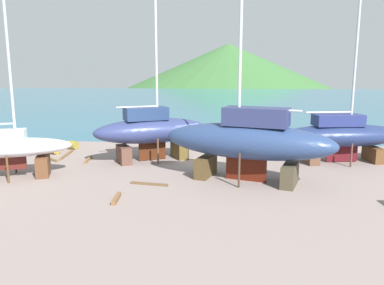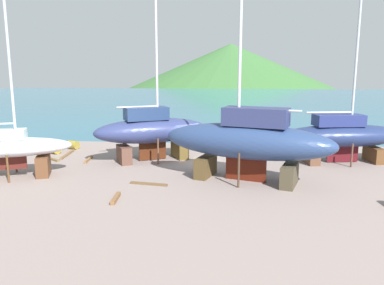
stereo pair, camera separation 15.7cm
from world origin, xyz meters
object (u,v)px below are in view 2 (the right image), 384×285
object	(u,v)px
barrel_rust_far	(54,149)
sailboat_small_center	(247,140)
barrel_tipped_right	(31,144)
sailboat_large_starboard	(343,135)
barrel_tipped_center	(73,145)
sailboat_far_slipway	(10,148)
sailboat_mid_port	(152,130)
worker	(263,146)

from	to	relation	value
barrel_rust_far	sailboat_small_center	bearing A→B (deg)	-22.64
barrel_rust_far	barrel_tipped_right	size ratio (longest dim) A/B	1.00
barrel_rust_far	barrel_tipped_right	xyz separation A→B (m)	(-2.55, 1.35, 0.09)
sailboat_large_starboard	barrel_tipped_center	size ratio (longest dim) A/B	16.93
sailboat_far_slipway	sailboat_large_starboard	size ratio (longest dim) A/B	0.74
sailboat_small_center	barrel_tipped_right	distance (m)	18.22
sailboat_small_center	sailboat_far_slipway	xyz separation A→B (m)	(-13.63, -0.61, -0.61)
sailboat_mid_port	barrel_rust_far	distance (m)	8.08
sailboat_far_slipway	barrel_tipped_center	bearing A→B (deg)	68.27
barrel_tipped_center	barrel_tipped_right	size ratio (longest dim) A/B	0.96
sailboat_mid_port	worker	bearing A→B (deg)	-17.81
sailboat_small_center	worker	xyz separation A→B (m)	(1.38, 5.80, -1.46)
barrel_rust_far	barrel_tipped_right	distance (m)	2.88
sailboat_far_slipway	sailboat_small_center	bearing A→B (deg)	-17.26
sailboat_large_starboard	barrel_rust_far	xyz separation A→B (m)	(-20.72, 0.83, -1.56)
sailboat_far_slipway	sailboat_mid_port	xyz separation A→B (m)	(7.31, 5.07, 0.38)
sailboat_small_center	worker	distance (m)	6.14
sailboat_far_slipway	barrel_rust_far	world-z (taller)	sailboat_far_slipway
barrel_tipped_center	sailboat_small_center	bearing A→B (deg)	-29.68
sailboat_small_center	sailboat_mid_port	bearing A→B (deg)	-17.58
sailboat_large_starboard	sailboat_mid_port	bearing A→B (deg)	172.69
sailboat_far_slipway	sailboat_mid_port	distance (m)	8.90
sailboat_mid_port	barrel_tipped_right	bearing A→B (deg)	137.37
barrel_tipped_right	barrel_tipped_center	bearing A→B (deg)	6.87
barrel_tipped_center	sailboat_far_slipway	bearing A→B (deg)	-91.93
worker	barrel_tipped_center	bearing A→B (deg)	141.18
sailboat_small_center	barrel_rust_far	xyz separation A→B (m)	(-14.08, 5.87, -2.00)
barrel_rust_far	sailboat_mid_port	bearing A→B (deg)	-10.28
sailboat_large_starboard	barrel_rust_far	bearing A→B (deg)	167.85
sailboat_far_slipway	sailboat_mid_port	bearing A→B (deg)	14.94
sailboat_mid_port	barrel_rust_far	size ratio (longest dim) A/B	13.79
sailboat_far_slipway	worker	world-z (taller)	sailboat_far_slipway
barrel_rust_far	barrel_tipped_center	xyz separation A→B (m)	(0.73, 1.74, -0.01)
worker	barrel_tipped_right	distance (m)	18.06
sailboat_far_slipway	sailboat_large_starboard	xyz separation A→B (m)	(20.27, 5.65, 0.17)
sailboat_far_slipway	barrel_tipped_center	xyz separation A→B (m)	(0.28, 8.22, -1.39)
worker	barrel_tipped_center	size ratio (longest dim) A/B	2.05
worker	barrel_rust_far	world-z (taller)	worker
worker	barrel_tipped_center	xyz separation A→B (m)	(-14.73, 1.81, -0.55)
sailboat_mid_port	barrel_tipped_right	world-z (taller)	sailboat_mid_port
sailboat_large_starboard	barrel_tipped_center	xyz separation A→B (m)	(-20.00, 2.57, -1.57)
sailboat_far_slipway	barrel_tipped_right	xyz separation A→B (m)	(-3.00, 7.82, -1.30)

